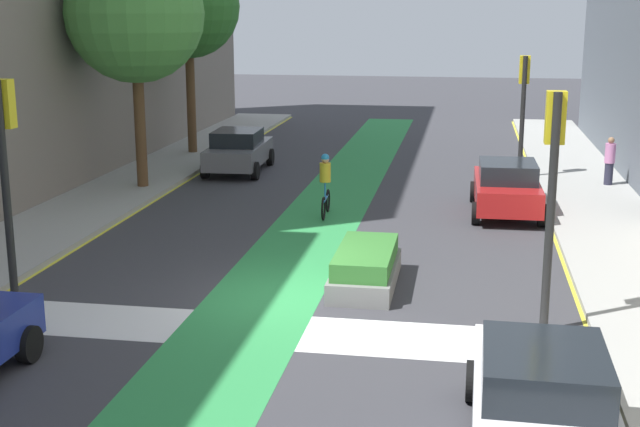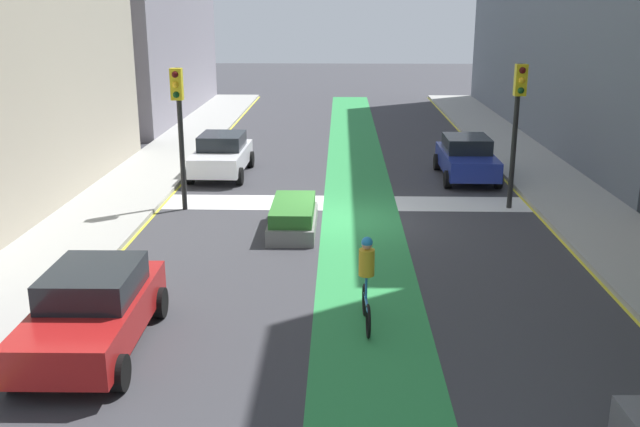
{
  "view_description": "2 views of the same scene",
  "coord_description": "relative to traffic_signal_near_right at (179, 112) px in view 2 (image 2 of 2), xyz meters",
  "views": [
    {
      "loc": [
        3.57,
        -16.95,
        5.91
      ],
      "look_at": [
        0.17,
        3.12,
        1.07
      ],
      "focal_mm": 48.79,
      "sensor_mm": 36.0,
      "label": 1
    },
    {
      "loc": [
        0.19,
        20.52,
        6.28
      ],
      "look_at": [
        0.68,
        3.45,
        1.24
      ],
      "focal_mm": 39.75,
      "sensor_mm": 36.0,
      "label": 2
    }
  ],
  "objects": [
    {
      "name": "ground_plane",
      "position": [
        -5.14,
        1.0,
        -3.12
      ],
      "size": [
        120.0,
        120.0,
        0.0
      ],
      "primitive_type": "plane",
      "color": "#38383D"
    },
    {
      "name": "bike_lane_paint",
      "position": [
        -5.61,
        1.0,
        -3.12
      ],
      "size": [
        2.4,
        60.0,
        0.01
      ],
      "primitive_type": "cube",
      "color": "#2D8C47",
      "rests_on": "ground_plane"
    },
    {
      "name": "crosswalk_band",
      "position": [
        -5.14,
        -1.0,
        -3.12
      ],
      "size": [
        12.0,
        1.8,
        0.01
      ],
      "primitive_type": "cube",
      "color": "silver",
      "rests_on": "ground_plane"
    },
    {
      "name": "sidewalk_left",
      "position": [
        -12.64,
        1.0,
        -3.04
      ],
      "size": [
        3.0,
        60.0,
        0.15
      ],
      "primitive_type": "cube",
      "color": "#9E9E99",
      "rests_on": "ground_plane"
    },
    {
      "name": "curb_stripe_left",
      "position": [
        -11.14,
        1.0,
        -3.11
      ],
      "size": [
        0.16,
        60.0,
        0.01
      ],
      "primitive_type": "cube",
      "color": "yellow",
      "rests_on": "ground_plane"
    },
    {
      "name": "sidewalk_right",
      "position": [
        2.36,
        1.0,
        -3.04
      ],
      "size": [
        3.0,
        60.0,
        0.15
      ],
      "primitive_type": "cube",
      "color": "#9E9E99",
      "rests_on": "ground_plane"
    },
    {
      "name": "curb_stripe_right",
      "position": [
        0.86,
        1.0,
        -3.11
      ],
      "size": [
        0.16,
        60.0,
        0.01
      ],
      "primitive_type": "cube",
      "color": "yellow",
      "rests_on": "ground_plane"
    },
    {
      "name": "traffic_signal_near_right",
      "position": [
        0.0,
        0.0,
        0.0
      ],
      "size": [
        0.35,
        0.52,
        4.46
      ],
      "color": "black",
      "rests_on": "ground_plane"
    },
    {
      "name": "traffic_signal_near_left",
      "position": [
        -10.41,
        -0.46,
        0.07
      ],
      "size": [
        0.35,
        0.52,
        4.57
      ],
      "color": "black",
      "rests_on": "ground_plane"
    },
    {
      "name": "car_red_right_far",
      "position": [
        -0.34,
        9.44,
        -2.32
      ],
      "size": [
        2.08,
        4.23,
        1.57
      ],
      "color": "#A51919",
      "rests_on": "ground_plane"
    },
    {
      "name": "car_blue_left_near",
      "position": [
        -9.69,
        -4.6,
        -2.32
      ],
      "size": [
        2.02,
        4.2,
        1.57
      ],
      "color": "navy",
      "rests_on": "ground_plane"
    },
    {
      "name": "car_white_right_near",
      "position": [
        -0.44,
        -4.88,
        -2.32
      ],
      "size": [
        2.07,
        4.22,
        1.57
      ],
      "color": "silver",
      "rests_on": "ground_plane"
    },
    {
      "name": "cyclist_in_lane",
      "position": [
        -5.51,
        8.21,
        -2.15
      ],
      "size": [
        0.32,
        1.73,
        1.86
      ],
      "color": "black",
      "rests_on": "ground_plane"
    },
    {
      "name": "median_planter",
      "position": [
        -3.61,
        2.04,
        -2.72
      ],
      "size": [
        1.31,
        3.06,
        0.85
      ],
      "color": "slate",
      "rests_on": "ground_plane"
    }
  ]
}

